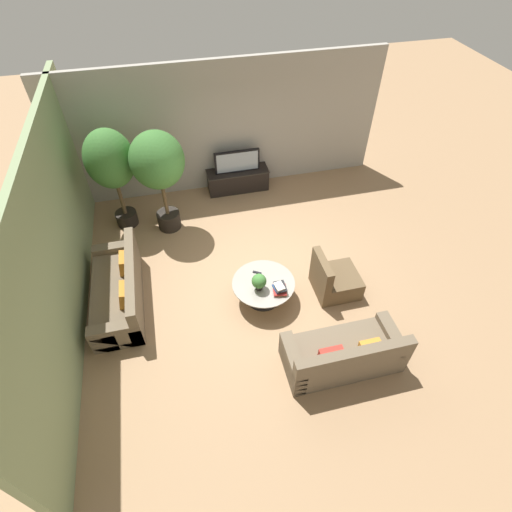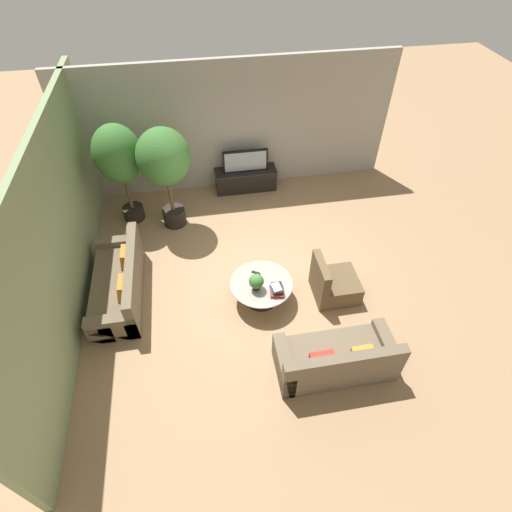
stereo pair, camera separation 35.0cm
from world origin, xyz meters
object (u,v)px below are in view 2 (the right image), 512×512
object	(u,v)px
potted_palm_corner	(164,161)
couch_near_entry	(336,359)
coffee_table	(261,288)
couch_by_wall	(120,284)
armchair_wicker	(333,284)
media_console	(246,179)
potted_palm_tall	(118,158)
television	(245,161)
potted_plant_tabletop	(256,282)

from	to	relation	value
potted_palm_corner	couch_near_entry	bearing A→B (deg)	-59.47
coffee_table	couch_by_wall	world-z (taller)	couch_by_wall
armchair_wicker	coffee_table	bearing A→B (deg)	85.57
media_console	potted_palm_tall	world-z (taller)	potted_palm_tall
couch_near_entry	armchair_wicker	distance (m)	1.58
couch_by_wall	media_console	bearing A→B (deg)	136.44
media_console	television	world-z (taller)	television
potted_palm_tall	couch_near_entry	bearing A→B (deg)	-53.07
television	potted_palm_corner	size ratio (longest dim) A/B	0.47
coffee_table	armchair_wicker	xyz separation A→B (m)	(1.33, -0.10, -0.04)
coffee_table	potted_palm_tall	bearing A→B (deg)	130.88
media_console	potted_palm_corner	bearing A→B (deg)	-149.57
coffee_table	armchair_wicker	world-z (taller)	armchair_wicker
potted_plant_tabletop	television	bearing A→B (deg)	84.31
potted_palm_tall	potted_plant_tabletop	xyz separation A→B (m)	(2.31, -2.91, -0.94)
media_console	coffee_table	distance (m)	3.52
media_console	armchair_wicker	bearing A→B (deg)	-73.35
couch_by_wall	potted_palm_corner	world-z (taller)	potted_palm_corner
couch_near_entry	potted_palm_corner	distance (m)	4.93
couch_by_wall	potted_plant_tabletop	distance (m)	2.56
coffee_table	couch_by_wall	distance (m)	2.62
television	potted_palm_tall	world-z (taller)	potted_palm_tall
potted_palm_tall	armchair_wicker	bearing A→B (deg)	-37.72
armchair_wicker	potted_plant_tabletop	bearing A→B (deg)	90.43
coffee_table	potted_plant_tabletop	distance (m)	0.36
television	couch_near_entry	bearing A→B (deg)	-82.80
media_console	couch_by_wall	world-z (taller)	couch_by_wall
couch_by_wall	potted_palm_tall	size ratio (longest dim) A/B	0.94
media_console	armchair_wicker	size ratio (longest dim) A/B	1.72
media_console	television	xyz separation A→B (m)	(0.00, -0.00, 0.51)
potted_palm_corner	potted_plant_tabletop	size ratio (longest dim) A/B	6.87
television	armchair_wicker	size ratio (longest dim) A/B	1.24
media_console	potted_plant_tabletop	distance (m)	3.66
couch_by_wall	television	bearing A→B (deg)	136.42
potted_plant_tabletop	couch_by_wall	bearing A→B (deg)	164.65
media_console	couch_near_entry	world-z (taller)	couch_near_entry
media_console	couch_by_wall	distance (m)	4.07
armchair_wicker	potted_palm_tall	bearing A→B (deg)	52.28
couch_near_entry	armchair_wicker	xyz separation A→B (m)	(0.43, 1.52, -0.01)
potted_palm_corner	potted_plant_tabletop	bearing A→B (deg)	-61.50
couch_near_entry	potted_palm_corner	size ratio (longest dim) A/B	0.82
media_console	armchair_wicker	xyz separation A→B (m)	(1.08, -3.61, 0.00)
media_console	couch_near_entry	xyz separation A→B (m)	(0.65, -5.13, 0.01)
coffee_table	television	bearing A→B (deg)	85.93
media_console	potted_palm_tall	bearing A→B (deg)	-165.17
television	potted_plant_tabletop	distance (m)	3.64
coffee_table	potted_plant_tabletop	xyz separation A→B (m)	(-0.11, -0.11, 0.32)
television	potted_plant_tabletop	size ratio (longest dim) A/B	3.23
couch_by_wall	potted_palm_tall	xyz separation A→B (m)	(0.13, 2.24, 1.29)
television	couch_by_wall	distance (m)	4.10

